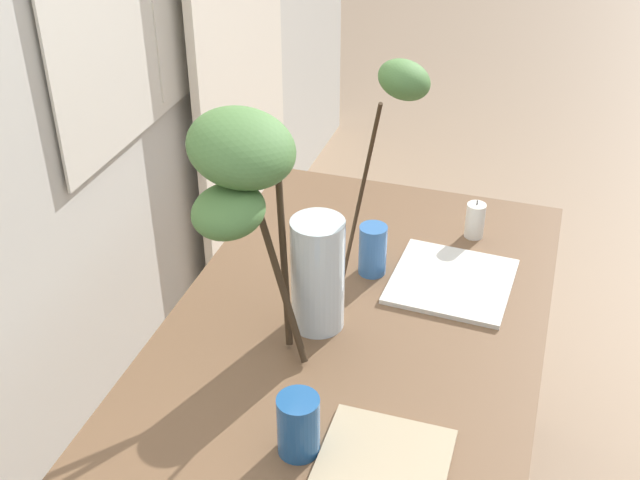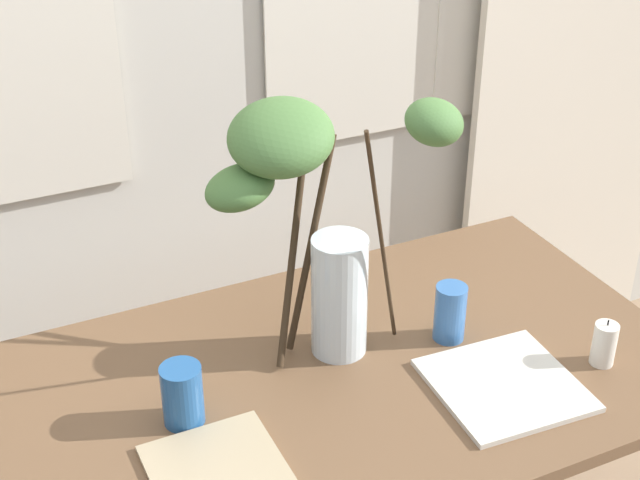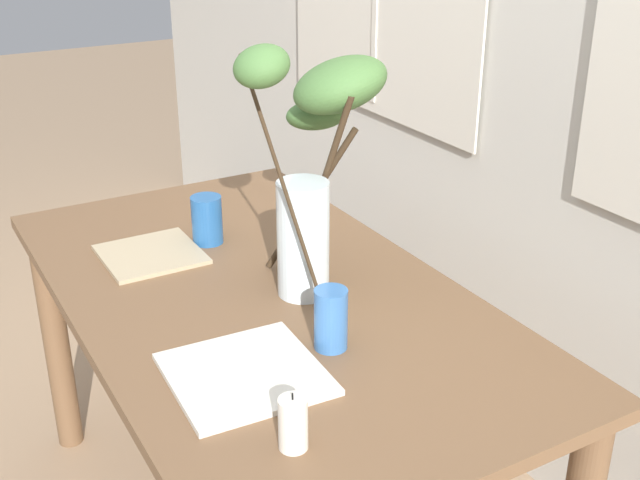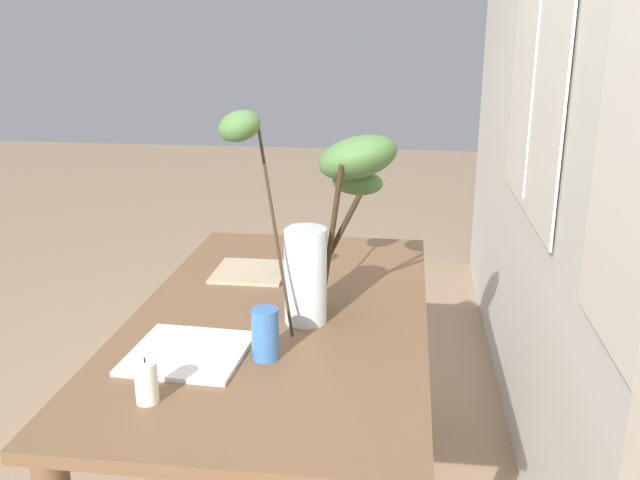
% 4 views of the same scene
% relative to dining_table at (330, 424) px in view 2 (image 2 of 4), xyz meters
% --- Properties ---
extents(curtain_sheer_side, '(0.73, 0.03, 2.33)m').
position_rel_dining_table_xyz_m(curtain_sheer_side, '(1.16, 0.71, 0.55)').
color(curtain_sheer_side, silver).
rests_on(curtain_sheer_side, ground).
extents(dining_table, '(1.47, 0.82, 0.74)m').
position_rel_dining_table_xyz_m(dining_table, '(0.00, 0.00, 0.00)').
color(dining_table, brown).
rests_on(dining_table, ground).
extents(vase_with_branches, '(0.45, 0.50, 0.60)m').
position_rel_dining_table_xyz_m(vase_with_branches, '(0.02, 0.14, 0.44)').
color(vase_with_branches, silver).
rests_on(vase_with_branches, dining_table).
extents(drinking_glass_blue_left, '(0.08, 0.08, 0.12)m').
position_rel_dining_table_xyz_m(drinking_glass_blue_left, '(-0.31, 0.00, 0.19)').
color(drinking_glass_blue_left, '#235693').
rests_on(drinking_glass_blue_left, dining_table).
extents(drinking_glass_blue_right, '(0.07, 0.07, 0.13)m').
position_rel_dining_table_xyz_m(drinking_glass_blue_right, '(0.29, 0.01, 0.19)').
color(drinking_glass_blue_right, '#386BAD').
rests_on(drinking_glass_blue_right, dining_table).
extents(plate_square_left, '(0.23, 0.23, 0.01)m').
position_rel_dining_table_xyz_m(plate_square_left, '(-0.30, -0.16, 0.13)').
color(plate_square_left, tan).
rests_on(plate_square_left, dining_table).
extents(plate_square_right, '(0.29, 0.29, 0.01)m').
position_rel_dining_table_xyz_m(plate_square_right, '(0.30, -0.18, 0.13)').
color(plate_square_right, silver).
rests_on(plate_square_right, dining_table).
extents(pillar_candle, '(0.05, 0.05, 0.11)m').
position_rel_dining_table_xyz_m(pillar_candle, '(0.52, -0.20, 0.17)').
color(pillar_candle, silver).
rests_on(pillar_candle, dining_table).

